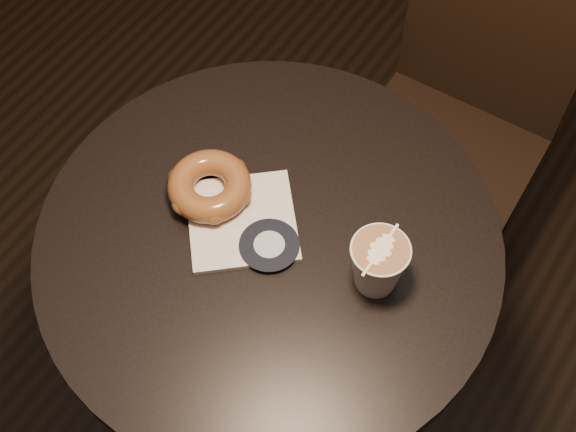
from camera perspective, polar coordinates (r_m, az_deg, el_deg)
The scene contains 5 objects.
cafe_table at distance 1.37m, azimuth -1.22°, elevation -5.70°, with size 0.70×0.70×0.75m.
chair at distance 1.69m, azimuth 12.58°, elevation 8.07°, with size 0.38×0.38×0.93m.
pastry_bag at distance 1.20m, azimuth -3.29°, elevation -0.33°, with size 0.16×0.16×0.01m, color silver.
doughnut at distance 1.21m, azimuth -5.60°, elevation 2.14°, with size 0.13×0.13×0.04m, color brown.
latte_cup at distance 1.12m, azimuth 6.40°, elevation -3.50°, with size 0.08×0.08×0.09m, color silver, non-canonical shape.
Camera 1 is at (0.35, -0.48, 1.79)m, focal length 50.00 mm.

